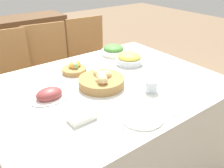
% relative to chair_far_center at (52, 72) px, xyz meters
% --- Properties ---
extents(ground_plane, '(12.00, 12.00, 0.00)m').
position_rel_chair_far_center_xyz_m(ground_plane, '(0.02, -0.92, -0.52)').
color(ground_plane, '#7F664C').
extents(dining_table, '(1.51, 1.16, 0.77)m').
position_rel_chair_far_center_xyz_m(dining_table, '(0.02, -0.92, -0.14)').
color(dining_table, silver).
rests_on(dining_table, ground).
extents(chair_far_center, '(0.47, 0.47, 0.98)m').
position_rel_chair_far_center_xyz_m(chair_far_center, '(0.00, 0.00, 0.00)').
color(chair_far_center, olive).
rests_on(chair_far_center, ground).
extents(chair_far_right, '(0.46, 0.46, 0.98)m').
position_rel_chair_far_center_xyz_m(chair_far_right, '(0.46, 0.00, 0.00)').
color(chair_far_right, olive).
rests_on(chair_far_right, ground).
extents(chair_far_left, '(0.46, 0.46, 0.98)m').
position_rel_chair_far_center_xyz_m(chair_far_left, '(-0.38, 0.00, 0.00)').
color(chair_far_left, olive).
rests_on(chair_far_left, ground).
extents(sideboard, '(1.31, 0.44, 0.88)m').
position_rel_chair_far_center_xyz_m(sideboard, '(-0.05, 1.01, -0.09)').
color(sideboard, brown).
rests_on(sideboard, ground).
extents(bread_basket, '(0.30, 0.30, 0.11)m').
position_rel_chair_far_center_xyz_m(bread_basket, '(-0.03, -0.92, 0.29)').
color(bread_basket, '#9E7542').
rests_on(bread_basket, dining_table).
extents(egg_basket, '(0.18, 0.18, 0.08)m').
position_rel_chair_far_center_xyz_m(egg_basket, '(-0.07, -0.62, 0.28)').
color(egg_basket, '#9E7542').
rests_on(egg_basket, dining_table).
extents(ham_platter, '(0.25, 0.17, 0.07)m').
position_rel_chair_far_center_xyz_m(ham_platter, '(-0.37, -0.87, 0.27)').
color(ham_platter, white).
rests_on(ham_platter, dining_table).
extents(pineapple_bowl, '(0.21, 0.21, 0.09)m').
position_rel_chair_far_center_xyz_m(pineapple_bowl, '(0.36, -0.74, 0.29)').
color(pineapple_bowl, silver).
rests_on(pineapple_bowl, dining_table).
extents(green_salad_bowl, '(0.21, 0.21, 0.09)m').
position_rel_chair_far_center_xyz_m(green_salad_bowl, '(0.39, -0.50, 0.29)').
color(green_salad_bowl, white).
rests_on(green_salad_bowl, dining_table).
extents(dinner_plate, '(0.23, 0.23, 0.01)m').
position_rel_chair_far_center_xyz_m(dinner_plate, '(-0.06, -1.34, 0.25)').
color(dinner_plate, white).
rests_on(dinner_plate, dining_table).
extents(fork, '(0.02, 0.20, 0.00)m').
position_rel_chair_far_center_xyz_m(fork, '(-0.20, -1.34, 0.25)').
color(fork, '#B7B7BC').
rests_on(fork, dining_table).
extents(knife, '(0.02, 0.20, 0.00)m').
position_rel_chair_far_center_xyz_m(knife, '(0.08, -1.34, 0.25)').
color(knife, '#B7B7BC').
rests_on(knife, dining_table).
extents(spoon, '(0.02, 0.20, 0.00)m').
position_rel_chair_far_center_xyz_m(spoon, '(0.11, -1.34, 0.25)').
color(spoon, '#B7B7BC').
rests_on(spoon, dining_table).
extents(drinking_cup, '(0.08, 0.08, 0.07)m').
position_rel_chair_far_center_xyz_m(drinking_cup, '(0.18, -1.17, 0.28)').
color(drinking_cup, silver).
rests_on(drinking_cup, dining_table).
extents(butter_dish, '(0.14, 0.09, 0.03)m').
position_rel_chair_far_center_xyz_m(butter_dish, '(-0.32, -1.17, 0.26)').
color(butter_dish, white).
rests_on(butter_dish, dining_table).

